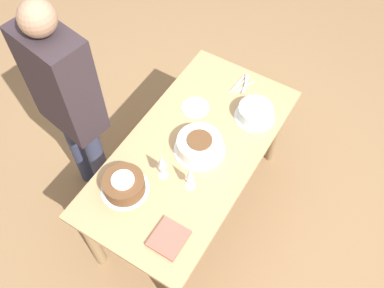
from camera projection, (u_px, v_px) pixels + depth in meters
The scene contains 11 objects.
ground_plane at pixel (192, 204), 3.15m from camera, with size 12.00×12.00×0.00m, color #8E6B47.
dining_table at pixel (192, 160), 2.64m from camera, with size 1.50×0.76×0.74m.
cake_center_white at pixel (199, 145), 2.49m from camera, with size 0.31×0.31×0.11m.
cake_front_chocolate at pixel (124, 185), 2.34m from camera, with size 0.27×0.27×0.11m.
cake_back_decorated at pixel (255, 113), 2.63m from camera, with size 0.25×0.25×0.09m.
wine_glass_near at pixel (162, 162), 2.31m from camera, with size 0.06×0.06×0.20m.
wine_glass_far at pixel (190, 175), 2.29m from camera, with size 0.06×0.06×0.19m.
dessert_plate_left at pixel (195, 108), 2.71m from camera, with size 0.18×0.18×0.01m.
fork_pile at pixel (242, 85), 2.81m from camera, with size 0.21×0.10×0.01m.
napkin_stack at pixel (169, 238), 2.21m from camera, with size 0.19×0.17×0.02m.
person_cutting at pixel (67, 98), 2.42m from camera, with size 0.29×0.43×1.66m.
Camera 1 is at (1.20, 0.73, 2.85)m, focal length 40.00 mm.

